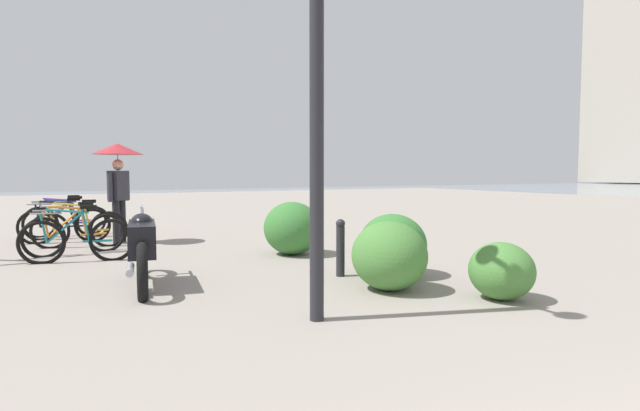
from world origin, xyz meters
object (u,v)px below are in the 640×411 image
at_px(bicycle_orange, 76,234).
at_px(bollard_near, 340,246).
at_px(motorcycle, 142,247).
at_px(bicycle_purple, 66,220).
at_px(bicycle_yellow, 80,229).
at_px(bicycle_teal, 77,240).
at_px(bicycle_black, 65,225).
at_px(bollard_mid, 288,230).
at_px(pedestrian, 118,165).
at_px(bicycle_blue, 67,222).
at_px(lamppost, 317,57).

distance_m(bicycle_orange, bollard_near, 5.02).
xyz_separation_m(motorcycle, bicycle_purple, (6.19, 0.74, -0.14)).
bearing_deg(bicycle_yellow, bicycle_teal, 176.25).
relative_size(bicycle_yellow, bicycle_black, 0.98).
relative_size(bicycle_orange, bicycle_purple, 0.98).
bearing_deg(bollard_mid, bollard_near, 172.96).
relative_size(bicycle_teal, bollard_near, 2.18).
xyz_separation_m(motorcycle, bicycle_orange, (3.21, 0.65, -0.14)).
bearing_deg(bicycle_teal, bicycle_purple, 1.18).
height_order(bicycle_yellow, bicycle_purple, same).
bearing_deg(bicycle_purple, pedestrian, -153.24).
bearing_deg(bicycle_blue, bicycle_black, 174.25).
relative_size(bicycle_teal, bicycle_blue, 0.99).
relative_size(bicycle_yellow, bicycle_blue, 0.98).
bearing_deg(bicycle_yellow, bicycle_black, 14.89).
bearing_deg(bicycle_blue, bollard_near, -152.65).
distance_m(bicycle_teal, bicycle_orange, 0.91).
distance_m(bicycle_orange, bicycle_blue, 2.46).
xyz_separation_m(pedestrian, bollard_near, (-4.97, -2.35, -1.18)).
bearing_deg(bicycle_orange, bicycle_teal, 179.03).
distance_m(bicycle_yellow, bicycle_purple, 2.14).
relative_size(lamppost, bollard_near, 4.73).
relative_size(bicycle_blue, bollard_near, 2.20).
xyz_separation_m(motorcycle, bollard_near, (-0.65, -2.55, -0.08)).
bearing_deg(bicycle_orange, bicycle_black, 4.56).
relative_size(lamppost, bicycle_orange, 2.21).
height_order(bicycle_teal, bicycle_orange, same).
bearing_deg(bicycle_teal, bollard_near, -132.65).
bearing_deg(pedestrian, bollard_mid, -133.41).
bearing_deg(bicycle_orange, motorcycle, -168.61).
bearing_deg(bicycle_black, bicycle_yellow, -165.11).
xyz_separation_m(bicycle_blue, pedestrian, (-1.35, -0.92, 1.24)).
relative_size(bicycle_yellow, bollard_mid, 2.34).
distance_m(motorcycle, bollard_near, 2.64).
bearing_deg(bollard_mid, bicycle_teal, 81.89).
bearing_deg(bicycle_orange, lamppost, -161.04).
distance_m(lamppost, bicycle_yellow, 7.07).
bearing_deg(bicycle_yellow, bicycle_orange, 173.32).
distance_m(pedestrian, bollard_mid, 3.85).
bearing_deg(bicycle_blue, lamppost, -166.09).
xyz_separation_m(lamppost, bicycle_orange, (5.62, 1.93, -2.20)).
xyz_separation_m(bicycle_orange, pedestrian, (1.10, -0.85, 1.24)).
height_order(pedestrian, bollard_mid, pedestrian).
relative_size(bicycle_blue, bicycle_purple, 1.00).
bearing_deg(bicycle_teal, bicycle_orange, -0.97).
distance_m(bicycle_teal, bollard_near, 4.37).
relative_size(bicycle_purple, bollard_near, 2.19).
xyz_separation_m(motorcycle, bicycle_black, (4.97, 0.79, -0.14)).
height_order(bicycle_blue, pedestrian, pedestrian).
distance_m(bicycle_black, bicycle_purple, 1.23).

